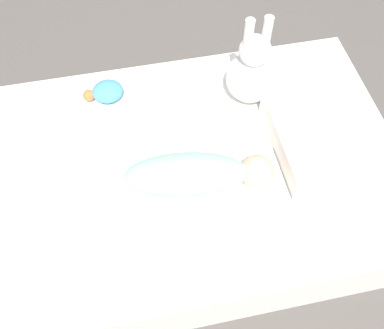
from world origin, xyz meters
TOP-DOWN VIEW (x-y plane):
  - ground_plane at (0.00, 0.00)m, footprint 12.00×12.00m
  - bed_mattress at (0.00, 0.00)m, footprint 1.41×0.98m
  - burp_cloth at (-0.16, 0.12)m, footprint 0.19×0.21m
  - swaddled_baby at (0.02, 0.09)m, footprint 0.49×0.21m
  - pillow at (-0.42, 0.02)m, footprint 0.31×0.38m
  - bunny_plush at (-0.25, -0.26)m, footprint 0.19×0.19m
  - turtle_plush at (0.28, -0.35)m, footprint 0.15×0.11m

SIDE VIEW (x-z plane):
  - ground_plane at x=0.00m, z-range 0.00..0.00m
  - bed_mattress at x=0.00m, z-range 0.00..0.24m
  - burp_cloth at x=-0.16m, z-range 0.24..0.26m
  - turtle_plush at x=0.28m, z-range 0.24..0.30m
  - pillow at x=-0.42m, z-range 0.24..0.34m
  - swaddled_baby at x=0.02m, z-range 0.24..0.37m
  - bunny_plush at x=-0.25m, z-range 0.18..0.54m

